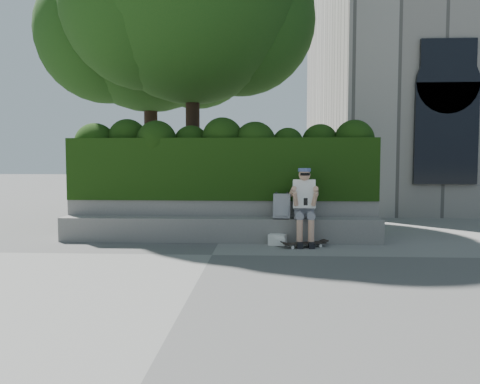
# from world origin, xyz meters

# --- Properties ---
(ground) EXTENTS (80.00, 80.00, 0.00)m
(ground) POSITION_xyz_m (0.00, 0.00, 0.00)
(ground) COLOR slate
(ground) RESTS_ON ground
(bench_ledge) EXTENTS (6.00, 0.45, 0.45)m
(bench_ledge) POSITION_xyz_m (0.00, 1.25, 0.23)
(bench_ledge) COLOR gray
(bench_ledge) RESTS_ON ground
(planter_wall) EXTENTS (6.00, 0.50, 0.75)m
(planter_wall) POSITION_xyz_m (0.00, 1.73, 0.38)
(planter_wall) COLOR gray
(planter_wall) RESTS_ON ground
(hedge) EXTENTS (6.00, 1.00, 1.20)m
(hedge) POSITION_xyz_m (0.00, 1.95, 1.35)
(hedge) COLOR black
(hedge) RESTS_ON planter_wall
(tree_right) EXTENTS (4.90, 4.90, 7.75)m
(tree_right) POSITION_xyz_m (-2.32, 5.53, 5.29)
(tree_right) COLOR black
(tree_right) RESTS_ON ground
(person) EXTENTS (0.40, 0.76, 1.38)m
(person) POSITION_xyz_m (1.56, 1.07, 0.75)
(person) COLOR gray
(person) RESTS_ON ground
(skateboard) EXTENTS (0.77, 0.44, 0.08)m
(skateboard) POSITION_xyz_m (1.55, 0.75, 0.07)
(skateboard) COLOR black
(skateboard) RESTS_ON ground
(backpack_plaid) EXTENTS (0.32, 0.20, 0.45)m
(backpack_plaid) POSITION_xyz_m (1.16, 1.15, 0.68)
(backpack_plaid) COLOR #AFB0B4
(backpack_plaid) RESTS_ON bench_ledge
(backpack_ground) EXTENTS (0.35, 0.29, 0.20)m
(backpack_ground) POSITION_xyz_m (1.08, 0.93, 0.10)
(backpack_ground) COLOR silver
(backpack_ground) RESTS_ON ground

